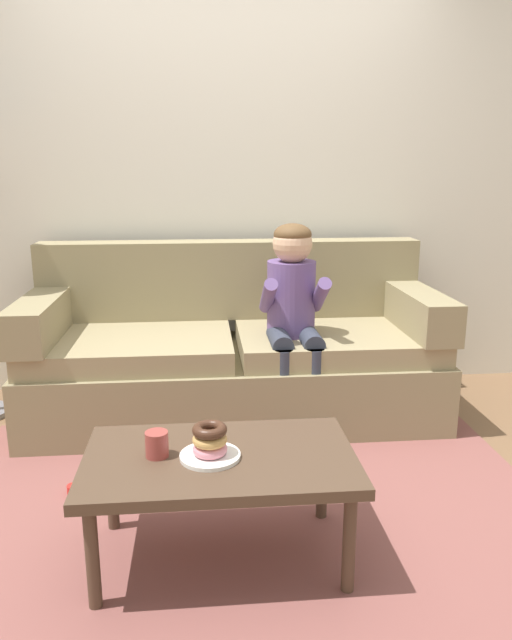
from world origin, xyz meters
TOP-DOWN VIEW (x-y plane):
  - ground at (0.00, 0.00)m, footprint 10.00×10.00m
  - wall_back at (0.00, 1.40)m, footprint 8.00×0.10m
  - area_rug at (0.00, -0.25)m, footprint 2.55×1.99m
  - couch at (0.01, 0.85)m, footprint 2.26×0.90m
  - coffee_table at (-0.12, -0.51)m, footprint 0.94×0.56m
  - person_child at (0.31, 0.64)m, footprint 0.34×0.58m
  - plate at (-0.15, -0.53)m, footprint 0.21×0.21m
  - donut at (-0.15, -0.53)m, footprint 0.15×0.15m
  - donut_second at (-0.15, -0.53)m, footprint 0.14×0.14m
  - donut_third at (-0.15, -0.53)m, footprint 0.14×0.14m
  - mug at (-0.33, -0.50)m, footprint 0.08×0.08m
  - toy_controller at (-0.65, -0.02)m, footprint 0.23×0.09m

SIDE VIEW (x-z plane):
  - ground at x=0.00m, z-range 0.00..0.00m
  - area_rug at x=0.00m, z-range 0.00..0.01m
  - toy_controller at x=-0.65m, z-range 0.00..0.05m
  - couch at x=0.01m, z-range -0.14..0.83m
  - coffee_table at x=-0.12m, z-range 0.16..0.57m
  - plate at x=-0.15m, z-range 0.41..0.43m
  - donut at x=-0.15m, z-range 0.43..0.46m
  - mug at x=-0.33m, z-range 0.41..0.50m
  - donut_second at x=-0.15m, z-range 0.46..0.50m
  - donut_third at x=-0.15m, z-range 0.50..0.53m
  - person_child at x=0.31m, z-range 0.12..1.22m
  - wall_back at x=0.00m, z-range 0.00..2.80m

